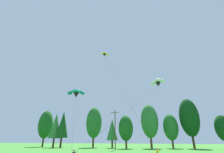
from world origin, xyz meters
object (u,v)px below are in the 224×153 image
Objects in this scene: parafoil_kite_high_white at (158,83)px; parafoil_kite_far_teal at (76,93)px; utility_pole at (115,128)px; parafoil_kite_mid_orange at (105,54)px.

parafoil_kite_high_white is 16.72m from parafoil_kite_far_teal.
utility_pole is at bearing 67.69° from parafoil_kite_far_teal.
parafoil_kite_high_white is 0.78× the size of parafoil_kite_mid_orange.
parafoil_kite_far_teal is (-5.06, -3.36, -10.48)m from parafoil_kite_mid_orange.
utility_pole is 0.47× the size of parafoil_kite_mid_orange.
parafoil_kite_high_white is (11.40, -13.88, 6.83)m from utility_pole.
parafoil_kite_high_white is 15.92m from parafoil_kite_mid_orange.
utility_pole is 19.32m from parafoil_kite_mid_orange.
parafoil_kite_high_white reaches higher than utility_pole.
utility_pole is at bearing 129.38° from parafoil_kite_high_white.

